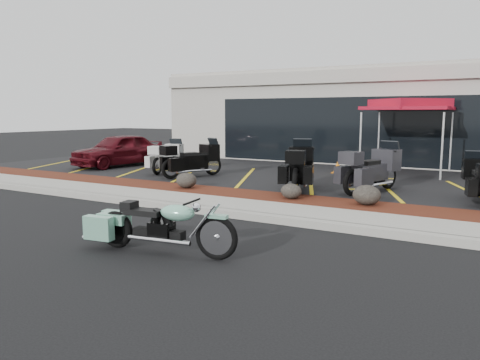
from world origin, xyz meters
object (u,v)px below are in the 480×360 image
Objects in this scene: hero_cruiser at (217,231)px; popup_canopy at (409,106)px; parked_car at (119,150)px; traffic_cone at (338,167)px; touring_white at (176,154)px.

popup_canopy is at bearing 78.62° from hero_cruiser.
parked_car is (-9.37, 7.64, 0.33)m from hero_cruiser.
popup_canopy is at bearing 30.39° from traffic_cone.
parked_car is 8.32m from traffic_cone.
popup_canopy is at bearing -77.43° from touring_white.
touring_white is at bearing 9.51° from parked_car.
touring_white is 5.71m from traffic_cone.
hero_cruiser is at bearing -77.31° from popup_canopy.
traffic_cone is (5.30, 2.10, -0.36)m from touring_white.
traffic_cone is at bearing -79.98° from touring_white.
touring_white is at bearing -158.38° from traffic_cone.
traffic_cone is at bearing 89.98° from hero_cruiser.
touring_white is at bearing -139.57° from popup_canopy.
hero_cruiser reaches higher than traffic_cone.
popup_canopy is (7.32, 3.29, 1.70)m from touring_white.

